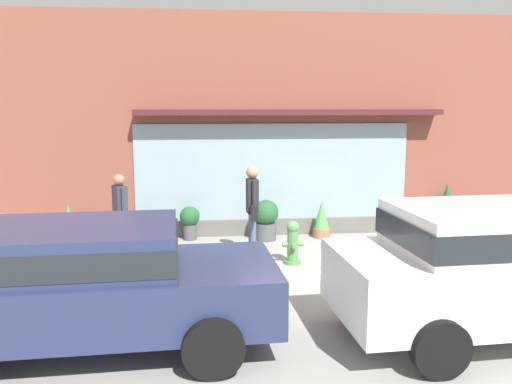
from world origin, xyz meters
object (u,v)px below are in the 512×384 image
at_px(pedestrian_with_handbag, 252,205).
at_px(potted_plant_window_center, 266,218).
at_px(parked_car_white, 502,263).
at_px(potted_plant_window_left, 190,220).
at_px(pedestrian_passerby, 120,209).
at_px(potted_plant_near_hydrant, 148,229).
at_px(potted_plant_trailing_edge, 69,227).
at_px(fire_hydrant, 293,242).
at_px(potted_plant_doorstep, 322,220).
at_px(potted_plant_by_entrance, 499,222).
at_px(potted_plant_window_right, 446,208).
at_px(parked_car_navy, 87,279).

relative_size(pedestrian_with_handbag, potted_plant_window_center, 1.99).
xyz_separation_m(parked_car_white, potted_plant_window_left, (-3.97, 5.32, -0.51)).
relative_size(pedestrian_passerby, potted_plant_near_hydrant, 2.39).
bearing_deg(potted_plant_trailing_edge, pedestrian_passerby, -38.76).
height_order(fire_hydrant, pedestrian_with_handbag, pedestrian_with_handbag).
xyz_separation_m(fire_hydrant, potted_plant_doorstep, (0.97, 1.90, -0.00)).
height_order(pedestrian_with_handbag, potted_plant_window_left, pedestrian_with_handbag).
xyz_separation_m(potted_plant_by_entrance, potted_plant_window_left, (-7.05, 0.03, 0.18)).
distance_m(parked_car_white, potted_plant_window_left, 6.65).
xyz_separation_m(potted_plant_trailing_edge, potted_plant_window_center, (4.08, 0.17, 0.05)).
bearing_deg(potted_plant_near_hydrant, fire_hydrant, -31.82).
height_order(potted_plant_doorstep, potted_plant_window_center, potted_plant_window_center).
xyz_separation_m(potted_plant_doorstep, potted_plant_window_right, (2.95, 0.20, 0.15)).
bearing_deg(potted_plant_window_center, potted_plant_near_hydrant, -178.40).
xyz_separation_m(potted_plant_doorstep, potted_plant_trailing_edge, (-5.32, -0.27, 0.03)).
bearing_deg(pedestrian_passerby, fire_hydrant, -128.47).
height_order(potted_plant_window_right, potted_plant_window_left, potted_plant_window_right).
height_order(potted_plant_by_entrance, potted_plant_trailing_edge, potted_plant_trailing_edge).
bearing_deg(parked_car_white, potted_plant_window_center, 111.71).
distance_m(parked_car_white, potted_plant_near_hydrant, 7.01).
xyz_separation_m(pedestrian_passerby, potted_plant_doorstep, (4.15, 1.22, -0.55)).
bearing_deg(potted_plant_window_right, potted_plant_doorstep, -176.13).
bearing_deg(potted_plant_window_left, potted_plant_near_hydrant, -162.53).
distance_m(pedestrian_passerby, potted_plant_window_left, 1.90).
distance_m(potted_plant_by_entrance, potted_plant_trailing_edge, 9.50).
bearing_deg(potted_plant_window_left, pedestrian_passerby, -133.93).
distance_m(fire_hydrant, parked_car_navy, 4.42).
bearing_deg(potted_plant_window_right, pedestrian_passerby, -168.69).
relative_size(fire_hydrant, parked_car_white, 0.18).
xyz_separation_m(potted_plant_doorstep, potted_plant_by_entrance, (4.17, 0.06, -0.16)).
height_order(potted_plant_doorstep, potted_plant_by_entrance, potted_plant_doorstep).
bearing_deg(fire_hydrant, parked_car_navy, -133.30).
xyz_separation_m(potted_plant_window_center, potted_plant_window_left, (-1.63, 0.20, -0.05)).
bearing_deg(parked_car_navy, potted_plant_window_right, 34.87).
bearing_deg(potted_plant_near_hydrant, potted_plant_doorstep, 2.72).
relative_size(pedestrian_passerby, potted_plant_by_entrance, 3.29).
bearing_deg(potted_plant_by_entrance, fire_hydrant, -159.13).
distance_m(potted_plant_doorstep, potted_plant_window_center, 1.26).
bearing_deg(potted_plant_window_right, potted_plant_by_entrance, -6.51).
bearing_deg(potted_plant_by_entrance, potted_plant_window_center, -178.21).
distance_m(potted_plant_near_hydrant, potted_plant_doorstep, 3.75).
distance_m(parked_car_white, potted_plant_trailing_edge, 8.12).
xyz_separation_m(potted_plant_near_hydrant, potted_plant_trailing_edge, (-1.58, -0.10, 0.10)).
bearing_deg(potted_plant_window_left, pedestrian_with_handbag, -50.52).
distance_m(parked_car_navy, potted_plant_near_hydrant, 4.96).
height_order(pedestrian_with_handbag, potted_plant_by_entrance, pedestrian_with_handbag).
height_order(pedestrian_with_handbag, parked_car_white, pedestrian_with_handbag).
xyz_separation_m(fire_hydrant, parked_car_white, (2.06, -3.32, 0.54)).
bearing_deg(pedestrian_with_handbag, potted_plant_window_center, 157.32).
bearing_deg(pedestrian_passerby, parked_car_navy, 155.93).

